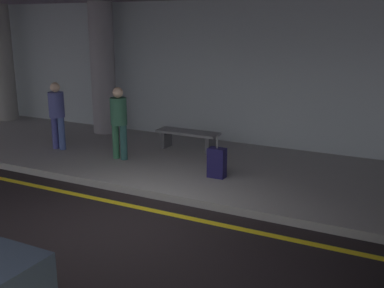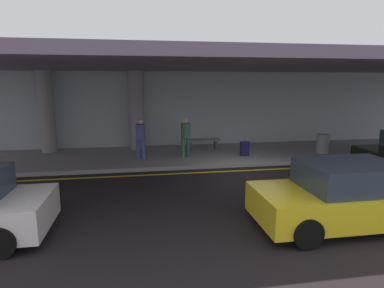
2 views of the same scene
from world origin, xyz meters
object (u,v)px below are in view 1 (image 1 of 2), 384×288
Objects in this scene: person_waiting_for_ride at (57,111)px; suitcase_upright_primary at (217,163)px; support_column_left_mid at (2,63)px; traveler_with_luggage at (119,118)px; support_column_center at (103,69)px; bench_metal at (188,136)px.

suitcase_upright_primary is (4.44, -0.20, -0.65)m from person_waiting_for_ride.
support_column_left_mid is 2.17× the size of traveler_with_luggage.
support_column_center is 2.28× the size of bench_metal.
support_column_left_mid is 2.28× the size of bench_metal.
traveler_with_luggage is at bearing 169.94° from suitcase_upright_primary.
person_waiting_for_ride is 3.30m from bench_metal.
support_column_center is at bearing 167.67° from bench_metal.
traveler_with_luggage is (2.02, -2.08, -0.86)m from support_column_center.
support_column_center is at bearing -134.38° from traveler_with_luggage.
support_column_center reaches higher than traveler_with_luggage.
support_column_left_mid and support_column_center have the same top height.
bench_metal is (3.06, -0.67, -1.47)m from support_column_center.
traveler_with_luggage is at bearing 63.07° from person_waiting_for_ride.
traveler_with_luggage is 1.86m from bench_metal.
support_column_center is 4.06× the size of suitcase_upright_primary.
person_waiting_for_ride is at bearing -154.44° from bench_metal.
suitcase_upright_primary is at bearing 87.24° from traveler_with_luggage.
person_waiting_for_ride is at bearing 171.58° from suitcase_upright_primary.
bench_metal is (-1.52, 1.60, 0.04)m from suitcase_upright_primary.
traveler_with_luggage is 1.00× the size of person_waiting_for_ride.
person_waiting_for_ride is 4.49m from suitcase_upright_primary.
support_column_center reaches higher than person_waiting_for_ride.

